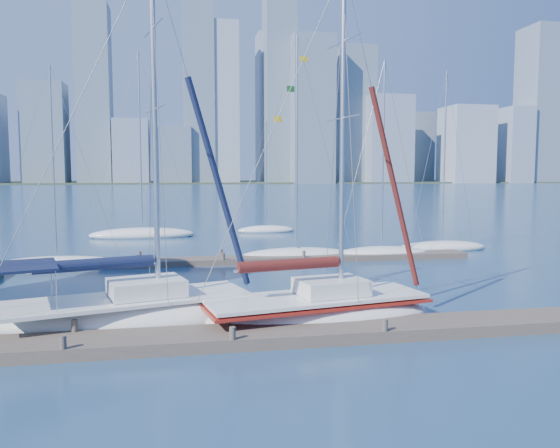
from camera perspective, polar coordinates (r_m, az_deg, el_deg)
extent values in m
plane|color=navy|center=(18.39, -5.25, -12.30)|extent=(700.00, 700.00, 0.00)
cube|color=#473E34|center=(18.33, -5.25, -11.70)|extent=(26.00, 2.00, 0.40)
cube|color=#473E34|center=(34.08, -4.37, -3.79)|extent=(30.00, 1.80, 0.36)
cube|color=#38472D|center=(337.51, -10.26, 4.27)|extent=(800.00, 100.00, 1.50)
ellipsoid|color=silver|center=(20.79, -15.51, -9.62)|extent=(9.76, 5.41, 1.63)
cube|color=silver|center=(20.61, -15.56, -7.58)|extent=(9.04, 4.99, 0.13)
cube|color=silver|center=(20.65, -13.80, -6.43)|extent=(3.04, 2.60, 0.60)
cylinder|color=silver|center=(20.39, -12.95, 9.88)|extent=(0.20, 0.20, 12.29)
cylinder|color=silver|center=(20.20, -18.76, -4.31)|extent=(4.27, 1.28, 0.11)
cylinder|color=black|center=(20.19, -18.77, -4.00)|extent=(4.02, 1.50, 0.43)
cube|color=black|center=(20.02, -25.13, -3.98)|extent=(2.57, 3.01, 0.09)
ellipsoid|color=silver|center=(20.59, 3.75, -9.61)|extent=(9.20, 4.42, 1.55)
cube|color=silver|center=(20.42, 3.76, -7.65)|extent=(8.52, 4.07, 0.12)
cube|color=silver|center=(20.60, 5.34, -6.52)|extent=(2.77, 2.29, 0.57)
cylinder|color=silver|center=(20.40, 6.54, 9.28)|extent=(0.19, 0.19, 11.90)
cylinder|color=silver|center=(19.78, 0.98, -4.56)|extent=(4.13, 0.85, 0.10)
cylinder|color=#3E0D0F|center=(19.76, 0.98, -4.26)|extent=(3.86, 1.09, 0.41)
cube|color=maroon|center=(20.46, 3.75, -8.13)|extent=(8.72, 4.22, 0.10)
ellipsoid|color=silver|center=(35.17, -22.27, -3.90)|extent=(7.39, 2.63, 0.95)
cylinder|color=silver|center=(34.76, -22.63, 6.21)|extent=(0.10, 0.10, 10.97)
ellipsoid|color=silver|center=(35.64, 1.74, -3.35)|extent=(7.68, 3.01, 1.09)
cylinder|color=silver|center=(35.30, 1.77, 8.68)|extent=(0.12, 0.12, 13.29)
ellipsoid|color=silver|center=(36.88, 10.54, -3.14)|extent=(6.92, 3.59, 1.10)
cylinder|color=silver|center=(36.52, 10.72, 7.35)|extent=(0.12, 0.12, 11.84)
ellipsoid|color=silver|center=(41.26, 16.56, -2.40)|extent=(7.02, 4.53, 1.02)
cylinder|color=silver|center=(40.93, 16.81, 6.90)|extent=(0.11, 0.11, 11.86)
ellipsoid|color=silver|center=(49.06, -14.18, -1.10)|extent=(9.24, 3.50, 1.26)
cylinder|color=silver|center=(48.86, -14.41, 8.60)|extent=(0.14, 0.14, 14.73)
ellipsoid|color=silver|center=(51.86, -1.44, -0.66)|extent=(5.68, 2.84, 0.94)
cylinder|color=silver|center=(51.58, -1.45, 5.41)|extent=(0.10, 0.10, 9.59)
cube|color=slate|center=(313.18, -23.33, 8.65)|extent=(21.33, 17.63, 52.39)
cube|color=gray|center=(330.37, -18.65, 7.30)|extent=(16.07, 17.61, 37.38)
cube|color=#7F8EA4|center=(303.59, -15.23, 7.28)|extent=(18.28, 19.81, 34.04)
cube|color=slate|center=(304.31, -11.08, 7.04)|extent=(19.14, 16.86, 30.66)
cube|color=gray|center=(310.17, -6.33, 12.36)|extent=(20.50, 14.99, 87.75)
cube|color=#7F8EA4|center=(328.71, -1.09, 11.88)|extent=(14.69, 17.46, 86.42)
cube|color=slate|center=(306.67, 3.32, 11.74)|extent=(22.76, 18.95, 80.02)
cube|color=gray|center=(326.35, 6.14, 8.79)|extent=(13.54, 17.11, 51.16)
cube|color=#7F8EA4|center=(319.97, 11.16, 8.62)|extent=(25.17, 18.80, 49.32)
cube|color=slate|center=(359.54, 14.06, 7.72)|extent=(16.87, 17.52, 43.52)
cube|color=gray|center=(339.95, 18.86, 7.81)|extent=(25.28, 23.94, 44.21)
cube|color=#7F8EA4|center=(355.86, 23.16, 7.54)|extent=(15.13, 21.38, 44.24)
cube|color=slate|center=(371.37, 25.56, 11.08)|extent=(21.38, 23.60, 92.52)
cube|color=gray|center=(401.81, 27.03, 8.47)|extent=(16.08, 17.08, 63.52)
cube|color=slate|center=(313.26, -18.85, 12.60)|extent=(17.35, 18.00, 93.78)
cube|color=slate|center=(310.84, -8.50, 13.42)|extent=(16.38, 18.00, 99.50)
cube|color=slate|center=(317.35, -0.08, 15.20)|extent=(16.79, 18.00, 120.25)
cube|color=slate|center=(325.53, 7.89, 11.14)|extent=(19.77, 18.00, 77.95)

